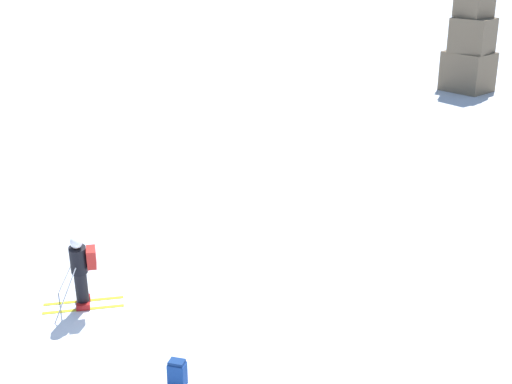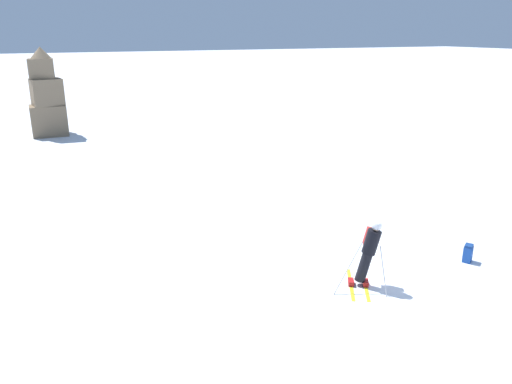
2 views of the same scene
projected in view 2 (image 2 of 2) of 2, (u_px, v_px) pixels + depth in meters
The scene contains 4 objects.
ground_plane at pixel (404, 274), 13.16m from camera, with size 300.00×300.00×0.00m, color white.
skier at pixel (369, 249), 12.28m from camera, with size 1.45×1.66×1.78m.
rock_pillar at pixel (47, 99), 29.86m from camera, with size 2.03×1.79×5.23m.
spare_backpack at pixel (468, 253), 13.78m from camera, with size 0.37×0.35×0.50m.
Camera 2 is at (-8.52, -9.12, 6.11)m, focal length 35.00 mm.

